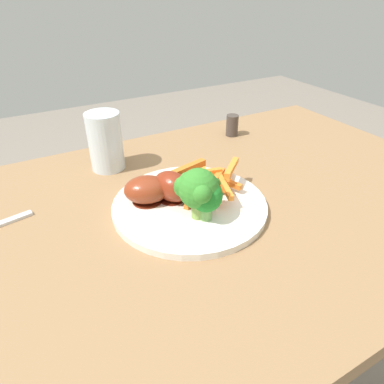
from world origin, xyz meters
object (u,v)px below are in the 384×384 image
Objects in this scene: dining_table at (190,260)px; broccoli_floret_back at (207,195)px; water_glass at (105,142)px; broccoli_floret_front at (195,189)px; pepper_shaker at (232,125)px; broccoli_floret_middle at (208,194)px; chicken_drumstick_far at (174,187)px; chicken_drumstick_near at (149,190)px; carrot_fries_pile at (207,182)px; dinner_plate at (192,205)px.

broccoli_floret_back is (-0.00, 0.05, 0.17)m from dining_table.
water_glass is at bearing -70.56° from dining_table.
pepper_shaker is at bearing -133.78° from broccoli_floret_front.
chicken_drumstick_far is (0.03, -0.07, -0.02)m from broccoli_floret_middle.
broccoli_floret_back is 0.11m from chicken_drumstick_near.
chicken_drumstick_far is at bearing -72.02° from broccoli_floret_back.
carrot_fries_pile is (-0.05, -0.02, 0.15)m from dining_table.
broccoli_floret_middle is at bearing 110.88° from chicken_drumstick_far.
water_glass is at bearing -84.27° from chicken_drumstick_near.
broccoli_floret_front is 1.62× the size of pepper_shaker.
dining_table is 0.29m from water_glass.
broccoli_floret_front reaches higher than chicken_drumstick_near.
broccoli_floret_back is (0.00, 0.00, -0.00)m from broccoli_floret_middle.
broccoli_floret_front is 0.57× the size of carrot_fries_pile.
broccoli_floret_middle is 1.26× the size of pepper_shaker.
pepper_shaker is at bearing -141.66° from chicken_drumstick_far.
chicken_drumstick_near reaches higher than dining_table.
dinner_plate is at bearing 24.56° from carrot_fries_pile.
broccoli_floret_front reaches higher than pepper_shaker.
broccoli_floret_middle is 0.37m from pepper_shaker.
pepper_shaker is (-0.24, -0.28, -0.03)m from broccoli_floret_back.
broccoli_floret_front is 0.09m from chicken_drumstick_near.
broccoli_floret_back is 0.46× the size of carrot_fries_pile.
chicken_drumstick_far is (0.07, -0.00, 0.01)m from carrot_fries_pile.
broccoli_floret_back is at bearing 124.10° from chicken_drumstick_near.
chicken_drumstick_near reaches higher than pepper_shaker.
dinner_plate is 0.23m from water_glass.
water_glass is at bearing -58.29° from carrot_fries_pile.
broccoli_floret_middle reaches higher than chicken_drumstick_far.
dinner_plate is 2.14× the size of chicken_drumstick_far.
chicken_drumstick_far is at bearing -40.17° from dinner_plate.
water_glass reaches higher than chicken_drumstick_near.
dinner_plate is 3.85× the size of broccoli_floret_back.
carrot_fries_pile is at bearing -134.67° from broccoli_floret_front.
broccoli_floret_back reaches higher than broccoli_floret_middle.
carrot_fries_pile is at bearing 121.71° from water_glass.
broccoli_floret_middle is at bearing 107.20° from water_glass.
chicken_drumstick_far is at bearing -43.62° from dining_table.
pepper_shaker is (-0.24, -0.23, 0.02)m from dinner_plate.
broccoli_floret_front is at bearing 45.33° from carrot_fries_pile.
carrot_fries_pile is 0.07m from chicken_drumstick_far.
water_glass is (0.02, -0.17, 0.02)m from chicken_drumstick_near.
pepper_shaker is at bearing -137.03° from dining_table.
dinner_plate is 0.07m from broccoli_floret_middle.
chicken_drumstick_far is (0.02, -0.02, 0.16)m from dining_table.
broccoli_floret_back reaches higher than carrot_fries_pile.
dinner_plate is at bearing -91.20° from broccoli_floret_back.
broccoli_floret_front reaches higher than dining_table.
broccoli_floret_front is at bearing 104.04° from water_glass.
broccoli_floret_front reaches higher than dinner_plate.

